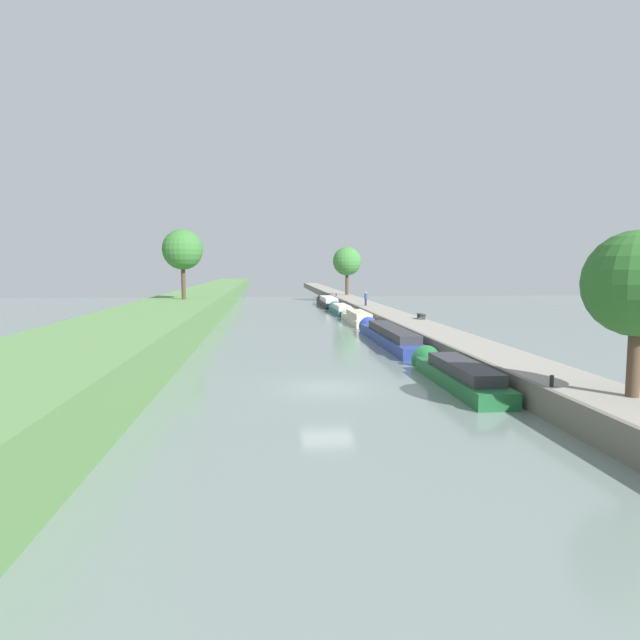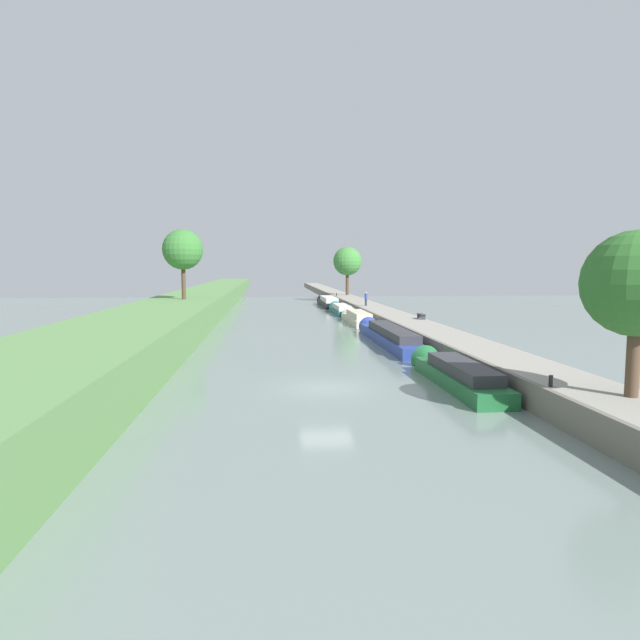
# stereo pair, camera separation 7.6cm
# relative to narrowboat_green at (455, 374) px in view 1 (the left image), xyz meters

# --- Properties ---
(ground_plane) EXTENTS (160.00, 160.00, 0.00)m
(ground_plane) POSITION_rel_narrowboat_green_xyz_m (-6.43, -0.29, -0.53)
(ground_plane) COLOR slate
(left_grassy_bank) EXTENTS (7.67, 260.00, 2.46)m
(left_grassy_bank) POSITION_rel_narrowboat_green_xyz_m (-18.14, -0.29, 0.70)
(left_grassy_bank) COLOR #5B894C
(left_grassy_bank) RESTS_ON ground_plane
(right_towpath) EXTENTS (3.43, 260.00, 1.16)m
(right_towpath) POSITION_rel_narrowboat_green_xyz_m (3.17, -0.29, 0.05)
(right_towpath) COLOR gray
(right_towpath) RESTS_ON ground_plane
(stone_quay) EXTENTS (0.25, 260.00, 1.21)m
(stone_quay) POSITION_rel_narrowboat_green_xyz_m (1.33, -0.29, 0.07)
(stone_quay) COLOR #6B665B
(stone_quay) RESTS_ON ground_plane
(narrowboat_green) EXTENTS (1.83, 10.36, 1.79)m
(narrowboat_green) POSITION_rel_narrowboat_green_xyz_m (0.00, 0.00, 0.00)
(narrowboat_green) COLOR #1E6033
(narrowboat_green) RESTS_ON ground_plane
(narrowboat_blue) EXTENTS (1.86, 16.48, 1.86)m
(narrowboat_blue) POSITION_rel_narrowboat_green_xyz_m (-0.09, 14.66, 0.05)
(narrowboat_blue) COLOR #283D93
(narrowboat_blue) RESTS_ON ground_plane
(narrowboat_cream) EXTENTS (1.92, 11.08, 1.83)m
(narrowboat_cream) POSITION_rel_narrowboat_green_xyz_m (0.07, 30.37, -0.03)
(narrowboat_cream) COLOR beige
(narrowboat_cream) RESTS_ON ground_plane
(narrowboat_teal) EXTENTS (1.86, 10.69, 1.77)m
(narrowboat_teal) POSITION_rel_narrowboat_green_xyz_m (-0.17, 41.63, -0.05)
(narrowboat_teal) COLOR #195B60
(narrowboat_teal) RESTS_ON ground_plane
(narrowboat_black) EXTENTS (2.15, 14.12, 2.08)m
(narrowboat_black) POSITION_rel_narrowboat_green_xyz_m (-0.29, 54.88, 0.05)
(narrowboat_black) COLOR black
(narrowboat_black) RESTS_ON ground_plane
(tree_rightbank_near) EXTENTS (3.78, 3.78, 5.97)m
(tree_rightbank_near) POSITION_rel_narrowboat_green_xyz_m (3.78, -7.85, 4.67)
(tree_rightbank_near) COLOR #4C3828
(tree_rightbank_near) RESTS_ON right_towpath
(tree_rightbank_midnear) EXTENTS (4.69, 4.69, 7.91)m
(tree_rightbank_midnear) POSITION_rel_narrowboat_green_xyz_m (3.92, 63.63, 6.15)
(tree_rightbank_midnear) COLOR #4C3828
(tree_rightbank_midnear) RESTS_ON right_towpath
(tree_leftbank_downstream) EXTENTS (4.14, 4.14, 7.19)m
(tree_leftbank_downstream) POSITION_rel_narrowboat_green_xyz_m (-17.83, 31.51, 7.01)
(tree_leftbank_downstream) COLOR #4C3828
(tree_leftbank_downstream) RESTS_ON left_grassy_bank
(person_walking) EXTENTS (0.34, 0.34, 1.66)m
(person_walking) POSITION_rel_narrowboat_green_xyz_m (2.51, 38.52, 1.50)
(person_walking) COLOR #282D42
(person_walking) RESTS_ON right_towpath
(mooring_bollard_near) EXTENTS (0.16, 0.16, 0.45)m
(mooring_bollard_near) POSITION_rel_narrowboat_green_xyz_m (1.75, -5.99, 0.85)
(mooring_bollard_near) COLOR black
(mooring_bollard_near) RESTS_ON right_towpath
(mooring_bollard_far) EXTENTS (0.16, 0.16, 0.45)m
(mooring_bollard_far) POSITION_rel_narrowboat_green_xyz_m (1.75, 60.69, 0.85)
(mooring_bollard_far) COLOR black
(mooring_bollard_far) RESTS_ON right_towpath
(park_bench) EXTENTS (0.44, 1.50, 0.47)m
(park_bench) POSITION_rel_narrowboat_green_xyz_m (4.43, 21.49, 0.97)
(park_bench) COLOR #333338
(park_bench) RESTS_ON right_towpath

